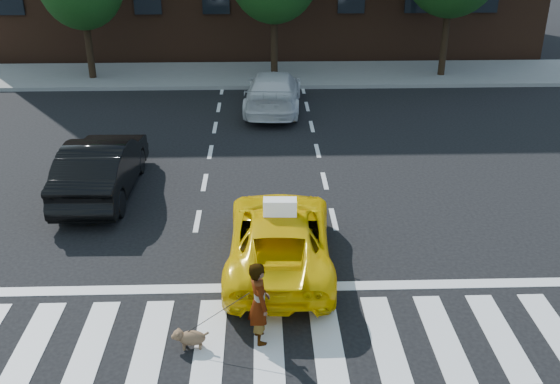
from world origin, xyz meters
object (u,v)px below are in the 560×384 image
woman (259,303)px  dog (189,338)px  white_suv (273,91)px  taxi (280,237)px  black_sedan (102,167)px

woman → dog: bearing=83.4°
white_suv → dog: white_suv is taller
taxi → white_suv: size_ratio=0.95×
taxi → white_suv: 10.41m
taxi → black_sedan: size_ratio=1.00×
dog → white_suv: bearing=82.8°
black_sedan → white_suv: size_ratio=0.95×
taxi → white_suv: white_suv is taller
dog → woman: bearing=8.5°
black_sedan → dog: size_ratio=7.00×
black_sedan → woman: 7.20m
taxi → white_suv: (0.10, 10.41, 0.06)m
white_suv → black_sedan: bearing=61.4°
black_sedan → woman: woman is taller
black_sedan → white_suv: bearing=-122.5°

